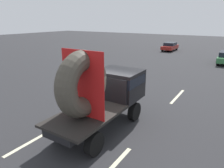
# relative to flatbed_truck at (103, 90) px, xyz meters

# --- Properties ---
(ground_plane) EXTENTS (120.00, 120.00, 0.00)m
(ground_plane) POSITION_rel_flatbed_truck_xyz_m (-0.03, 0.08, -1.75)
(ground_plane) COLOR #28282B
(flatbed_truck) EXTENTS (2.02, 5.02, 3.63)m
(flatbed_truck) POSITION_rel_flatbed_truck_xyz_m (0.00, 0.00, 0.00)
(flatbed_truck) COLOR black
(flatbed_truck) RESTS_ON ground_plane
(lane_dash_left_near) EXTENTS (0.16, 2.90, 0.01)m
(lane_dash_left_near) POSITION_rel_flatbed_truck_xyz_m (-1.76, -2.26, -1.75)
(lane_dash_left_near) COLOR beige
(lane_dash_left_near) RESTS_ON ground_plane
(lane_dash_left_far) EXTENTS (0.16, 2.23, 0.01)m
(lane_dash_left_far) POSITION_rel_flatbed_truck_xyz_m (-1.76, 5.99, -1.75)
(lane_dash_left_far) COLOR beige
(lane_dash_left_far) RESTS_ON ground_plane
(lane_dash_right_near) EXTENTS (0.16, 2.07, 0.01)m
(lane_dash_right_near) POSITION_rel_flatbed_truck_xyz_m (1.76, -1.90, -1.75)
(lane_dash_right_near) COLOR beige
(lane_dash_right_near) RESTS_ON ground_plane
(lane_dash_right_far) EXTENTS (0.16, 2.80, 0.01)m
(lane_dash_right_far) POSITION_rel_flatbed_truck_xyz_m (1.76, 5.64, -1.75)
(lane_dash_right_far) COLOR beige
(lane_dash_right_far) RESTS_ON ground_plane
(oncoming_car) EXTENTS (1.65, 3.85, 1.26)m
(oncoming_car) POSITION_rel_flatbed_truck_xyz_m (-4.78, 24.98, -1.08)
(oncoming_car) COLOR black
(oncoming_car) RESTS_ON ground_plane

